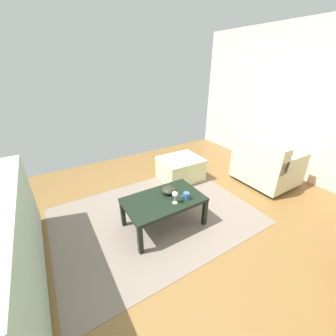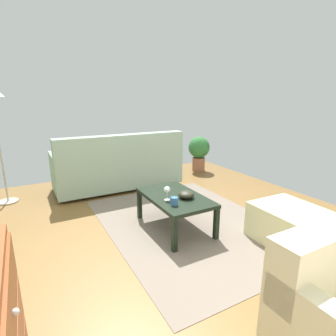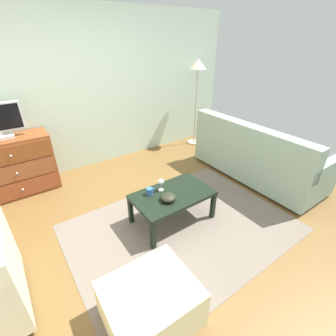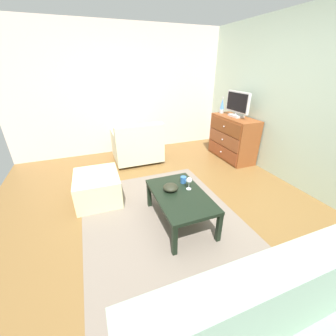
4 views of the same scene
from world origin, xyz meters
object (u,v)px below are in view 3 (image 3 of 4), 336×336
Objects in this scene: wine_glass at (161,182)px; coffee_table at (172,197)px; couch_large at (255,157)px; dresser at (15,166)px; ottoman at (151,304)px; bowl_decorative at (168,197)px; mug at (150,191)px; standing_lamp at (198,72)px.

coffee_table is at bearing -63.58° from wine_glass.
dresser is at bearing 151.62° from couch_large.
couch_large is (1.79, -0.05, -0.16)m from wine_glass.
ottoman is at bearing -77.50° from dresser.
bowl_decorative reaches higher than coffee_table.
wine_glass is 0.18m from mug.
couch_large reaches higher than bowl_decorative.
dresser is 5.67× the size of bowl_decorative.
standing_lamp is at bearing 37.69° from mug.
dresser is 6.57× the size of wine_glass.
ottoman is (-0.80, -1.04, -0.32)m from wine_glass.
mug reaches higher than coffee_table.
wine_glass reaches higher than coffee_table.
standing_lamp is (2.74, 2.67, 1.25)m from ottoman.
dresser is at bearing 125.47° from bowl_decorative.
mug is 2.84m from standing_lamp.
mug is at bearing 148.16° from coffee_table.
dresser is at bearing 129.89° from wine_glass.
dresser is at bearing 128.99° from coffee_table.
dresser is 2.79m from ottoman.
dresser is 1.08× the size of coffee_table.
bowl_decorative is 2.90m from standing_lamp.
dresser is 9.05× the size of mug.
standing_lamp reaches higher than ottoman.
mug is at bearing 179.08° from wine_glass.
mug is 0.63× the size of bowl_decorative.
coffee_table is 2.80m from standing_lamp.
mug reaches higher than bowl_decorative.
coffee_table is 6.07× the size of wine_glass.
dresser reaches higher than mug.
couch_large is 2.96× the size of ottoman.
ottoman is (-0.75, -0.82, -0.25)m from bowl_decorative.
bowl_decorative is (0.11, -0.22, -0.00)m from mug.
bowl_decorative is at bearing -174.59° from couch_large.
dresser reaches higher than ottoman.
ottoman is 0.41× the size of standing_lamp.
dresser reaches higher than bowl_decorative.
couch_large is at bearing -1.41° from mug.
bowl_decorative is 1.14m from ottoman.
couch_large is (1.72, 0.10, 0.01)m from coffee_table.
couch_large is at bearing -28.38° from dresser.
coffee_table is 5.23× the size of bowl_decorative.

